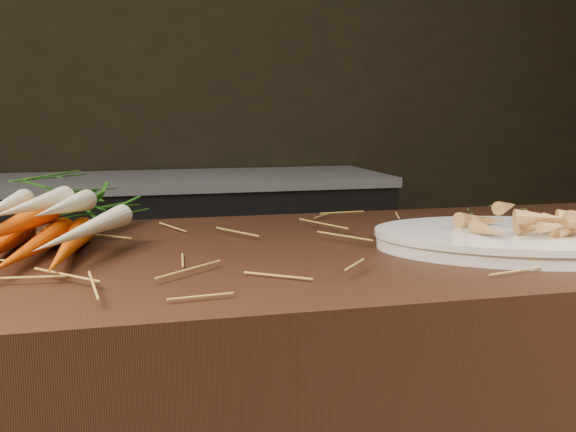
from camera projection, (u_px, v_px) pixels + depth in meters
name	position (u px, v px, depth m)	size (l,w,h in m)	color
back_counter	(167.00, 276.00, 3.00)	(1.82, 0.62, 0.84)	black
straw_bedding	(73.00, 253.00, 1.05)	(1.40, 0.60, 0.02)	olive
root_veg_bunch	(63.00, 210.00, 1.18)	(0.28, 0.61, 0.11)	#D84302
serving_platter	(523.00, 242.00, 1.12)	(0.45, 0.30, 0.02)	white
roasted_veg_heap	(524.00, 218.00, 1.12)	(0.22, 0.16, 0.05)	#B57739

